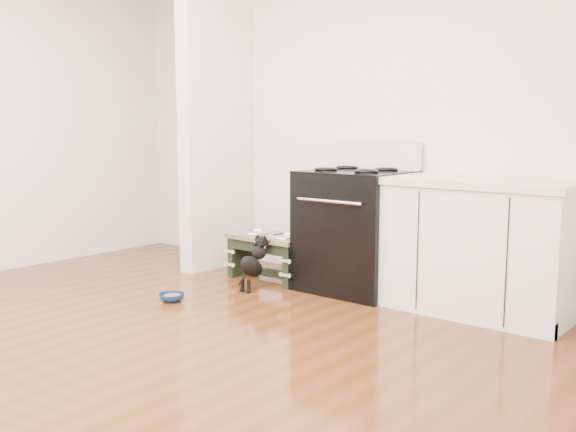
% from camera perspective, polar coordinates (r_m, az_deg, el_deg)
% --- Properties ---
extents(ground, '(5.00, 5.00, 0.00)m').
position_cam_1_polar(ground, '(3.71, -16.83, -12.14)').
color(ground, '#4E270D').
rests_on(ground, ground).
extents(room_shell, '(5.00, 5.00, 5.00)m').
position_cam_1_polar(room_shell, '(3.51, -17.93, 13.60)').
color(room_shell, silver).
rests_on(room_shell, ground).
extents(partition_wall, '(0.15, 0.80, 2.70)m').
position_cam_1_polar(partition_wall, '(5.73, -6.30, 8.91)').
color(partition_wall, silver).
rests_on(partition_wall, ground).
extents(oven_range, '(0.76, 0.69, 1.14)m').
position_cam_1_polar(oven_range, '(4.92, 6.02, -1.12)').
color(oven_range, black).
rests_on(oven_range, ground).
extents(cabinet_run, '(1.24, 0.64, 0.91)m').
position_cam_1_polar(cabinet_run, '(4.49, 16.65, -2.63)').
color(cabinet_run, silver).
rests_on(cabinet_run, ground).
extents(dog_feeder, '(0.68, 0.36, 0.39)m').
position_cam_1_polar(dog_feeder, '(5.25, -1.66, -2.85)').
color(dog_feeder, black).
rests_on(dog_feeder, ground).
extents(puppy, '(0.12, 0.35, 0.42)m').
position_cam_1_polar(puppy, '(4.95, -3.00, -3.98)').
color(puppy, black).
rests_on(puppy, ground).
extents(floor_bowl, '(0.20, 0.20, 0.06)m').
position_cam_1_polar(floor_bowl, '(4.74, -10.29, -7.12)').
color(floor_bowl, navy).
rests_on(floor_bowl, ground).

